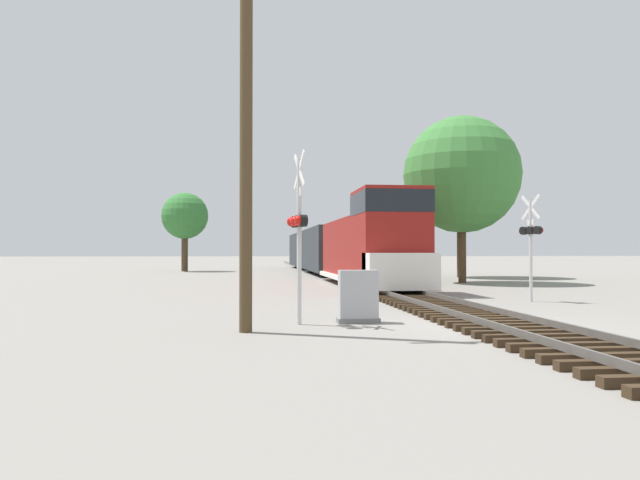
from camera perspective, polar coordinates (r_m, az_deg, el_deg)
The scene contains 10 objects.
ground_plane at distance 16.12m, azimuth 15.55°, elevation -7.57°, with size 400.00×400.00×0.00m, color gray.
rail_track_bed at distance 16.11m, azimuth 15.54°, elevation -7.09°, with size 2.60×160.00×0.31m.
freight_train at distance 47.46m, azimuth 0.77°, elevation -0.91°, with size 2.87×48.87×4.49m.
crossing_signal_near at distance 15.71m, azimuth -2.02°, elevation 1.34°, with size 0.48×1.02×4.36m.
crossing_signal_far at distance 24.05m, azimuth 18.76°, elevation 0.38°, with size 0.58×1.00×3.91m.
relay_cabinet at distance 16.18m, azimuth 3.51°, elevation -5.21°, with size 1.09×0.50×1.36m.
utility_pole at distance 14.62m, azimuth -6.77°, elevation 11.09°, with size 1.80×0.29×9.57m.
tree_far_right at distance 37.19m, azimuth 12.85°, elevation 5.83°, with size 6.76×6.76×9.65m.
tree_mid_background at distance 45.14m, azimuth 12.70°, elevation 5.95°, with size 6.68×6.68×10.66m.
tree_deep_background at distance 57.84m, azimuth -12.26°, elevation 2.13°, with size 4.22×4.22×7.15m.
Camera 1 is at (-6.00, -14.85, 1.85)m, focal length 35.00 mm.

